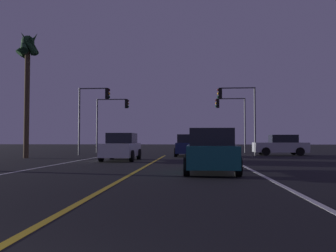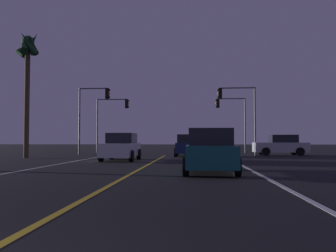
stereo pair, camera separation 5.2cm
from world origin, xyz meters
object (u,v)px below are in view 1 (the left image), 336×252
object	(u,v)px
car_oncoming	(121,147)
car_crossing_side	(281,145)
palm_tree_left_mid	(28,57)
traffic_light_near_right	(237,105)
traffic_light_far_right	(231,112)
traffic_light_near_left	(94,106)
car_lead_same_lane	(210,151)
traffic_light_far_left	(112,113)
car_ahead_far	(188,146)

from	to	relation	value
car_oncoming	car_crossing_side	size ratio (longest dim) A/B	1.00
car_crossing_side	palm_tree_left_mid	size ratio (longest dim) A/B	0.47
traffic_light_near_right	palm_tree_left_mid	size ratio (longest dim) A/B	0.62
traffic_light_near_right	traffic_light_far_right	world-z (taller)	traffic_light_near_right
car_oncoming	traffic_light_near_left	size ratio (longest dim) A/B	0.75
car_lead_same_lane	traffic_light_far_left	size ratio (longest dim) A/B	0.79
car_ahead_far	traffic_light_near_left	bearing A→B (deg)	79.52
traffic_light_near_left	traffic_light_far_left	bearing A→B (deg)	86.50
traffic_light_far_right	traffic_light_far_left	xyz separation A→B (m)	(-11.79, -0.00, 0.04)
traffic_light_far_right	traffic_light_far_left	size ratio (longest dim) A/B	1.00
traffic_light_near_right	traffic_light_near_left	xyz separation A→B (m)	(-12.05, -0.00, 0.04)
traffic_light_far_left	palm_tree_left_mid	size ratio (longest dim) A/B	0.60
car_ahead_far	car_crossing_side	world-z (taller)	same
car_ahead_far	palm_tree_left_mid	size ratio (longest dim) A/B	0.47
car_oncoming	traffic_light_far_right	distance (m)	15.65
car_oncoming	traffic_light_far_left	size ratio (longest dim) A/B	0.79
car_ahead_far	car_lead_same_lane	bearing A→B (deg)	-175.58
car_crossing_side	traffic_light_near_left	size ratio (longest dim) A/B	0.75
traffic_light_near_left	traffic_light_far_right	world-z (taller)	traffic_light_near_left
car_crossing_side	traffic_light_near_right	size ratio (longest dim) A/B	0.76
car_oncoming	traffic_light_far_right	size ratio (longest dim) A/B	0.80
car_oncoming	traffic_light_far_right	world-z (taller)	traffic_light_far_right
car_oncoming	traffic_light_far_left	xyz separation A→B (m)	(-3.64, 12.98, 3.21)
car_lead_same_lane	car_ahead_far	distance (m)	13.81
traffic_light_far_left	car_lead_same_lane	bearing A→B (deg)	-67.12
traffic_light_far_right	palm_tree_left_mid	distance (m)	19.03
palm_tree_left_mid	car_ahead_far	bearing A→B (deg)	17.95
car_oncoming	traffic_light_near_left	distance (m)	9.12
traffic_light_far_right	car_oncoming	bearing A→B (deg)	57.85
traffic_light_near_right	traffic_light_far_right	bearing A→B (deg)	-90.76
traffic_light_far_left	car_oncoming	bearing A→B (deg)	-74.34
traffic_light_near_left	traffic_light_far_left	size ratio (longest dim) A/B	1.05
traffic_light_near_right	palm_tree_left_mid	bearing A→B (deg)	18.56
traffic_light_near_right	car_ahead_far	bearing A→B (deg)	20.26
traffic_light_far_left	car_ahead_far	bearing A→B (deg)	-42.24
traffic_light_near_left	palm_tree_left_mid	world-z (taller)	palm_tree_left_mid
palm_tree_left_mid	car_oncoming	bearing A→B (deg)	-17.66
traffic_light_far_left	traffic_light_near_right	bearing A→B (deg)	-25.14
car_crossing_side	traffic_light_near_left	distance (m)	16.08
car_oncoming	car_crossing_side	bearing A→B (deg)	124.58
car_oncoming	car_crossing_side	world-z (taller)	same
car_lead_same_lane	palm_tree_left_mid	xyz separation A→B (m)	(-12.40, 10.10, 6.39)
car_lead_same_lane	palm_tree_left_mid	size ratio (longest dim) A/B	0.47
palm_tree_left_mid	traffic_light_far_right	bearing A→B (deg)	34.62
traffic_light_near_right	traffic_light_near_left	distance (m)	12.05
traffic_light_near_right	car_lead_same_lane	bearing A→B (deg)	79.03
car_crossing_side	palm_tree_left_mid	distance (m)	20.88
car_crossing_side	traffic_light_far_right	bearing A→B (deg)	-53.73
car_lead_same_lane	traffic_light_far_right	size ratio (longest dim) A/B	0.80
car_oncoming	car_ahead_far	distance (m)	7.23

